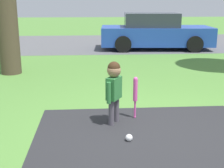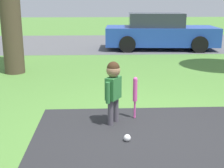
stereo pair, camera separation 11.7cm
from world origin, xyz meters
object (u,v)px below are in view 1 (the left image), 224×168
object	(u,v)px
child	(114,84)
sports_ball	(129,138)
fire_hydrant	(12,49)
parked_car	(155,32)
baseball_bat	(135,92)

from	to	relation	value
child	sports_ball	distance (m)	0.87
sports_ball	fire_hydrant	world-z (taller)	fire_hydrant
parked_car	baseball_bat	bearing A→B (deg)	-99.83
baseball_bat	parked_car	world-z (taller)	parked_car
baseball_bat	fire_hydrant	xyz separation A→B (m)	(-3.05, 5.07, -0.08)
child	sports_ball	xyz separation A→B (m)	(0.15, -0.63, -0.57)
fire_hydrant	parked_car	xyz separation A→B (m)	(4.82, 2.02, 0.27)
baseball_bat	parked_car	size ratio (longest dim) A/B	0.16
sports_ball	parked_car	bearing A→B (deg)	76.11
sports_ball	parked_car	size ratio (longest dim) A/B	0.02
sports_ball	fire_hydrant	bearing A→B (deg)	115.88
baseball_bat	parked_car	bearing A→B (deg)	76.04
child	fire_hydrant	xyz separation A→B (m)	(-2.71, 5.26, -0.26)
baseball_bat	sports_ball	size ratio (longest dim) A/B	7.06
child	parked_car	bearing A→B (deg)	15.22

